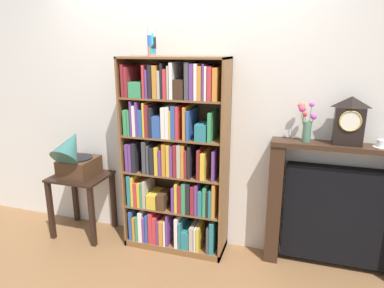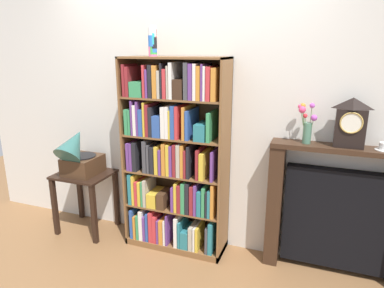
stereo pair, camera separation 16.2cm
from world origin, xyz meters
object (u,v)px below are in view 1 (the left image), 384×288
at_px(bookshelf, 173,161).
at_px(side_table_left, 82,190).
at_px(flower_vase, 306,123).
at_px(teacup_with_saucer, 382,144).
at_px(cup_stack, 152,41).
at_px(mantel_clock, 349,121).
at_px(fireplace_mantel, 336,209).
at_px(gramophone, 75,156).

height_order(bookshelf, side_table_left, bookshelf).
bearing_deg(side_table_left, flower_vase, 3.30).
bearing_deg(bookshelf, teacup_with_saucer, 2.72).
bearing_deg(flower_vase, cup_stack, -176.49).
relative_size(mantel_clock, teacup_with_saucer, 3.00).
height_order(fireplace_mantel, mantel_clock, mantel_clock).
height_order(bookshelf, gramophone, bookshelf).
xyz_separation_m(side_table_left, gramophone, (0.00, -0.06, 0.38)).
bearing_deg(fireplace_mantel, flower_vase, -175.72).
bearing_deg(side_table_left, cup_stack, 2.96).
height_order(side_table_left, fireplace_mantel, fireplace_mantel).
height_order(gramophone, teacup_with_saucer, teacup_with_saucer).
height_order(bookshelf, cup_stack, cup_stack).
relative_size(fireplace_mantel, teacup_with_saucer, 8.79).
bearing_deg(cup_stack, flower_vase, 3.51).
height_order(bookshelf, flower_vase, bookshelf).
distance_m(side_table_left, flower_vase, 2.26).
bearing_deg(fireplace_mantel, side_table_left, -176.58).
relative_size(bookshelf, teacup_with_saucer, 13.98).
relative_size(flower_vase, teacup_with_saucer, 2.56).
distance_m(cup_stack, flower_vase, 1.45).
xyz_separation_m(gramophone, flower_vase, (2.11, 0.18, 0.43)).
bearing_deg(gramophone, side_table_left, 90.00).
xyz_separation_m(side_table_left, teacup_with_saucer, (2.67, 0.13, 0.67)).
xyz_separation_m(bookshelf, fireplace_mantel, (1.43, 0.10, -0.31)).
xyz_separation_m(cup_stack, side_table_left, (-0.81, -0.04, -1.45)).
bearing_deg(bookshelf, cup_stack, -178.64).
bearing_deg(flower_vase, gramophone, -175.17).
distance_m(cup_stack, mantel_clock, 1.73).
height_order(flower_vase, teacup_with_saucer, flower_vase).
xyz_separation_m(fireplace_mantel, teacup_with_saucer, (0.27, -0.02, 0.60)).
bearing_deg(bookshelf, fireplace_mantel, 3.93).
distance_m(mantel_clock, flower_vase, 0.32).
xyz_separation_m(bookshelf, mantel_clock, (1.44, 0.08, 0.45)).
bearing_deg(teacup_with_saucer, flower_vase, -179.52).
bearing_deg(fireplace_mantel, bookshelf, -176.07).
relative_size(cup_stack, flower_vase, 0.77).
distance_m(flower_vase, teacup_with_saucer, 0.58).
bearing_deg(bookshelf, mantel_clock, 3.07).
relative_size(cup_stack, mantel_clock, 0.66).
distance_m(fireplace_mantel, mantel_clock, 0.77).
xyz_separation_m(side_table_left, mantel_clock, (2.42, 0.12, 0.84)).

